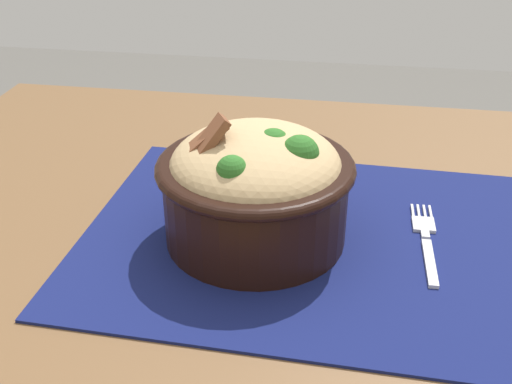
{
  "coord_description": "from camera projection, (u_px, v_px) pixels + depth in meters",
  "views": [
    {
      "loc": [
        -0.0,
        -0.49,
        1.11
      ],
      "look_at": [
        -0.08,
        0.02,
        0.82
      ],
      "focal_mm": 43.98,
      "sensor_mm": 36.0,
      "label": 1
    }
  ],
  "objects": [
    {
      "name": "placemat",
      "position": [
        315.0,
        238.0,
        0.61
      ],
      "size": [
        0.46,
        0.35,
        0.0
      ],
      "primitive_type": "cube",
      "rotation": [
        0.0,
        0.0,
        -0.03
      ],
      "color": "#11194C",
      "rests_on": "table"
    },
    {
      "name": "fork",
      "position": [
        426.0,
        237.0,
        0.61
      ],
      "size": [
        0.02,
        0.13,
        0.0
      ],
      "color": "silver",
      "rests_on": "placemat"
    },
    {
      "name": "bowl",
      "position": [
        256.0,
        184.0,
        0.58
      ],
      "size": [
        0.19,
        0.19,
        0.13
      ],
      "color": "black",
      "rests_on": "placemat"
    },
    {
      "name": "table",
      "position": [
        334.0,
        321.0,
        0.62
      ],
      "size": [
        1.06,
        0.81,
        0.77
      ],
      "color": "brown",
      "rests_on": "ground_plane"
    }
  ]
}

